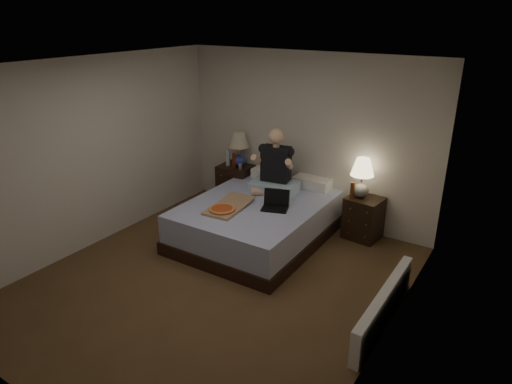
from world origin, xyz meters
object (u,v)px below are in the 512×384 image
Objects in this scene: bed at (259,219)px; lamp_right at (362,178)px; soda_can at (240,166)px; pizza_box at (222,210)px; lamp_left at (239,149)px; beer_bottle_right at (352,190)px; water_bottle at (228,158)px; beer_bottle_left at (234,160)px; radiator at (384,307)px; nightstand_left at (237,185)px; nightstand_right at (363,218)px; laptop at (275,201)px; person at (275,162)px.

lamp_right is at bearing 34.17° from bed.
pizza_box is at bearing -64.86° from soda_can.
lamp_left is 1.00× the size of lamp_right.
water_bottle is at bearing 178.94° from beer_bottle_right.
beer_bottle_left is 3.49m from radiator.
lamp_left is at bearing 111.77° from pizza_box.
pizza_box is (0.75, -1.39, 0.26)m from nightstand_left.
lamp_right is at bearing 1.59° from water_bottle.
nightstand_right is 2.63× the size of beer_bottle_right.
laptop is (-0.83, -0.92, -0.21)m from lamp_right.
person is 2.62m from radiator.
soda_can is 0.13× the size of pizza_box.
beer_bottle_left is at bearing 179.84° from beer_bottle_right.
person is at bearing -19.56° from soda_can.
lamp_left is 0.99m from person.
beer_bottle_left is 0.30× the size of pizza_box.
pizza_box is at bearing -64.77° from nightstand_left.
radiator is at bearing -61.04° from lamp_right.
person is at bearing -164.41° from beer_bottle_right.
nightstand_right is 2.36m from water_bottle.
beer_bottle_right is at bearing -2.95° from lamp_left.
beer_bottle_right is 0.68× the size of laptop.
nightstand_left is 1.61m from laptop.
person is (0.93, -0.30, 0.23)m from beer_bottle_left.
water_bottle reaches higher than laptop.
lamp_left reaches higher than laptop.
lamp_left is at bearing -3.27° from nightstand_left.
pizza_box is (0.87, -1.33, -0.21)m from water_bottle.
lamp_right reaches higher than pizza_box.
radiator is (1.04, -1.62, -0.52)m from beer_bottle_right.
nightstand_left is at bearing 180.00° from lamp_left.
soda_can is (-0.79, 0.69, 0.45)m from bed.
beer_bottle_left is (-2.08, -0.10, -0.09)m from lamp_right.
bed is at bearing 156.34° from radiator.
nightstand_left is 2.96× the size of beer_bottle_right.
water_bottle is (-0.17, -0.06, -0.16)m from lamp_left.
lamp_left reaches higher than lamp_right.
lamp_right is 2.24× the size of water_bottle.
soda_can is 0.43× the size of beer_bottle_left.
nightstand_right is at bearing 39.23° from pizza_box.
beer_bottle_right reaches higher than nightstand_right.
bed is 0.85m from person.
nightstand_left is 2.96× the size of beer_bottle_left.
laptop is (1.12, -0.81, -0.05)m from soda_can.
nightstand_right is 2.42× the size of water_bottle.
lamp_left reaches higher than bed.
nightstand_right is at bearing 3.20° from soda_can.
nightstand_left is at bearing 124.79° from laptop.
laptop is (1.25, -0.83, -0.12)m from beer_bottle_left.
nightstand_left is at bearing 105.79° from beer_bottle_left.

